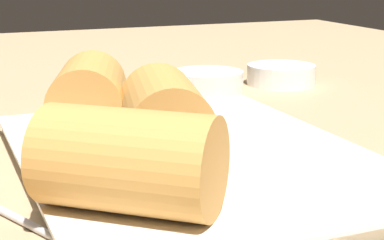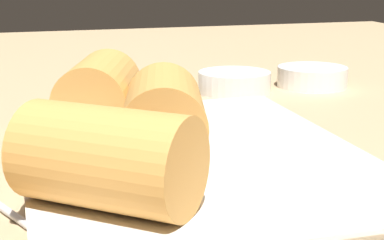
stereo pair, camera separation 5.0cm
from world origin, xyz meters
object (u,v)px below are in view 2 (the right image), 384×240
object	(u,v)px
serving_plate	(192,160)
dipping_bowl_near	(234,81)
napkin	(142,100)
dipping_bowl_far	(312,76)

from	to	relation	value
serving_plate	dipping_bowl_near	distance (cm)	27.96
napkin	dipping_bowl_near	bearing A→B (deg)	101.54
serving_plate	napkin	world-z (taller)	serving_plate
dipping_bowl_far	napkin	distance (cm)	21.57
serving_plate	napkin	distance (cm)	22.86
dipping_bowl_near	dipping_bowl_far	bearing A→B (deg)	93.20
serving_plate	dipping_bowl_far	bearing A→B (deg)	139.05
serving_plate	dipping_bowl_far	size ratio (longest dim) A/B	3.83
dipping_bowl_near	napkin	xyz separation A→B (cm)	(2.30, -11.28, -1.01)
dipping_bowl_near	napkin	bearing A→B (deg)	-78.46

